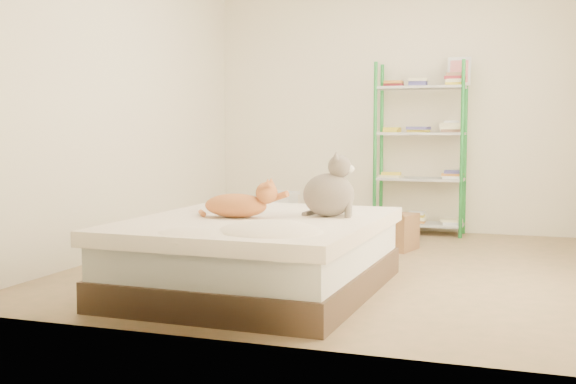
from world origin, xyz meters
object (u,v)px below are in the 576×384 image
at_px(orange_cat, 236,202).
at_px(shelf_unit, 421,150).
at_px(cardboard_box, 388,231).
at_px(grey_cat, 329,185).
at_px(white_bin, 278,211).
at_px(bed, 258,254).

bearing_deg(orange_cat, shelf_unit, 69.97).
bearing_deg(orange_cat, cardboard_box, 66.26).
xyz_separation_m(grey_cat, white_bin, (-1.20, 2.37, -0.47)).
distance_m(cardboard_box, white_bin, 1.45).
relative_size(shelf_unit, white_bin, 4.26).
xyz_separation_m(orange_cat, shelf_unit, (0.74, 2.93, 0.26)).
bearing_deg(white_bin, cardboard_box, -28.81).
distance_m(grey_cat, shelf_unit, 2.69).
xyz_separation_m(bed, shelf_unit, (0.60, 2.89, 0.60)).
bearing_deg(grey_cat, white_bin, 16.56).
bearing_deg(cardboard_box, shelf_unit, 95.48).
xyz_separation_m(bed, orange_cat, (-0.14, -0.03, 0.34)).
bearing_deg(shelf_unit, white_bin, -167.30).
relative_size(orange_cat, shelf_unit, 0.28).
xyz_separation_m(orange_cat, white_bin, (-0.64, 2.61, -0.37)).
distance_m(shelf_unit, white_bin, 1.56).
bearing_deg(white_bin, shelf_unit, 12.70).
relative_size(grey_cat, shelf_unit, 0.23).
bearing_deg(shelf_unit, orange_cat, -104.27).
distance_m(shelf_unit, cardboard_box, 1.22).
height_order(bed, orange_cat, orange_cat).
xyz_separation_m(bed, grey_cat, (0.41, 0.21, 0.44)).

